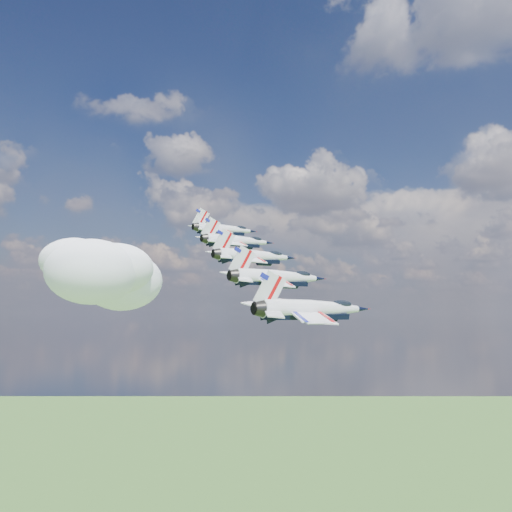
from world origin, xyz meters
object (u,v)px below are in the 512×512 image
Objects in this scene: jet_3 at (280,277)px; jet_4 at (315,309)px; jet_2 at (256,256)px; jet_0 at (226,229)px; jet_1 at (239,241)px.

jet_3 is 1.00× the size of jet_4.
jet_3 is (9.55, -8.41, -3.70)m from jet_2.
jet_0 is 1.00× the size of jet_1.
jet_1 reaches higher than jet_3.
jet_0 reaches higher than jet_4.
jet_2 is 1.00× the size of jet_4.
jet_0 is 1.00× the size of jet_4.
jet_1 is 13.25m from jet_2.
jet_0 is 13.25m from jet_1.
jet_3 is at bearing 163.25° from jet_4.
jet_2 is 13.25m from jet_3.
jet_1 is 1.00× the size of jet_3.
jet_4 is (9.55, -8.41, -3.70)m from jet_3.
jet_2 is at bearing 163.25° from jet_3.
jet_0 reaches higher than jet_1.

